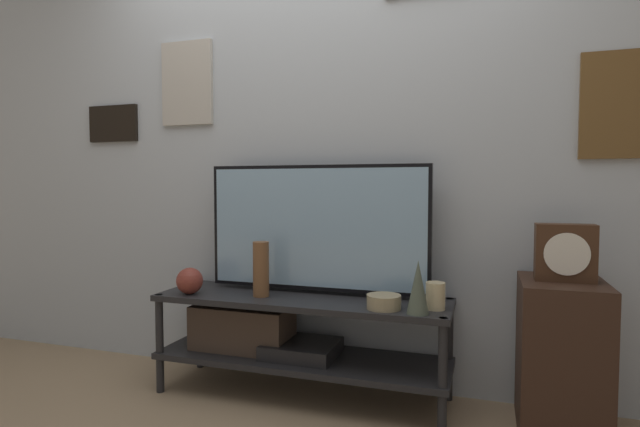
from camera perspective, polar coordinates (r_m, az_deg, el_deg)
The scene contains 11 objects.
ground_plane at distance 2.49m, azimuth -4.37°, elevation -22.26°, with size 12.00×12.00×0.00m, color #997F60.
wall_back at distance 2.76m, azimuth -0.15°, elevation 9.08°, with size 6.40×0.08×2.70m.
media_console at distance 2.65m, azimuth -4.65°, elevation -13.23°, with size 1.49×0.44×0.51m.
television at distance 2.58m, azimuth -0.45°, elevation -1.65°, with size 1.18×0.05×0.67m.
vase_tall_ceramic at distance 2.55m, azimuth -6.76°, elevation -6.32°, with size 0.08×0.08×0.28m.
vase_round_glass at distance 2.69m, azimuth -14.68°, elevation -7.45°, with size 0.14×0.14×0.14m.
vase_wide_bowl at distance 2.32m, azimuth 7.31°, elevation -9.98°, with size 0.16×0.16×0.06m.
vase_slim_bronze at distance 2.24m, azimuth 11.14°, elevation -8.26°, with size 0.10×0.10×0.24m.
candle_jar at distance 2.34m, azimuth 13.06°, elevation -9.16°, with size 0.09×0.09×0.12m.
side_table at distance 2.47m, azimuth 25.84°, elevation -14.53°, with size 0.34×0.43×0.66m.
mantel_clock at distance 2.37m, azimuth 26.21°, elevation -4.03°, with size 0.24×0.11×0.24m.
Camera 1 is at (0.88, -2.07, 1.07)m, focal length 28.00 mm.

